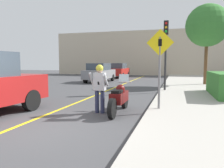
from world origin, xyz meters
TOP-DOWN VIEW (x-y plane):
  - ground_plane at (0.00, 0.00)m, footprint 80.00×80.00m
  - sidewalk_curb at (4.80, 4.00)m, footprint 4.40×44.00m
  - road_center_line at (-0.60, 6.00)m, footprint 0.12×36.00m
  - building_backdrop at (0.00, 26.00)m, footprint 28.00×1.20m
  - motorcycle at (1.64, 2.43)m, footprint 0.62×2.32m
  - person_biker at (1.01, 2.20)m, footprint 0.59×0.46m
  - crossing_sign at (2.95, 2.80)m, footprint 0.91×0.08m
  - traffic_light at (2.87, 8.11)m, footprint 0.26×0.30m
  - hedge_row at (5.60, 6.79)m, footprint 0.90×3.95m
  - street_tree at (5.52, 12.54)m, footprint 3.03×3.03m
  - parked_car_grey at (-3.17, 13.77)m, footprint 1.88×4.20m
  - parked_car_red at (-3.01, 19.72)m, footprint 1.88×4.20m

SIDE VIEW (x-z plane):
  - ground_plane at x=0.00m, z-range 0.00..0.00m
  - road_center_line at x=-0.60m, z-range 0.00..0.01m
  - sidewalk_curb at x=4.80m, z-range 0.00..0.16m
  - motorcycle at x=1.64m, z-range -0.14..1.16m
  - hedge_row at x=5.60m, z-range 0.16..1.25m
  - parked_car_grey at x=-3.17m, z-range 0.02..1.70m
  - parked_car_red at x=-3.01m, z-range 0.02..1.70m
  - person_biker at x=1.01m, z-range 0.18..1.84m
  - crossing_sign at x=2.95m, z-range 0.43..3.12m
  - traffic_light at x=2.87m, z-range 0.91..4.82m
  - building_backdrop at x=0.00m, z-range 0.00..6.15m
  - street_tree at x=5.52m, z-range 1.50..7.25m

